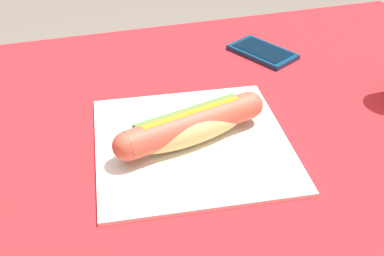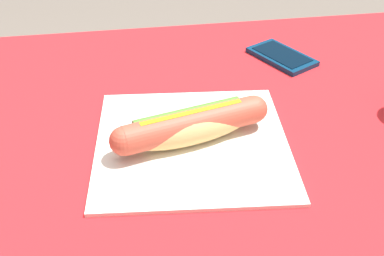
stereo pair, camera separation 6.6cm
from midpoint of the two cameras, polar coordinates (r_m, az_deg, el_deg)
name	(u,v)px [view 1 (the left image)]	position (r m, az deg, el deg)	size (l,w,h in m)	color
dining_table	(209,223)	(0.74, -0.55, -11.57)	(1.17, 0.93, 0.74)	brown
paper_wrapper	(192,143)	(0.68, -2.79, -1.95)	(0.28, 0.27, 0.01)	silver
hot_dog	(192,125)	(0.66, -2.91, 0.24)	(0.23, 0.09, 0.05)	#DBB26B
cell_phone	(263,52)	(0.93, 6.50, 9.08)	(0.12, 0.14, 0.01)	#0A2D4C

